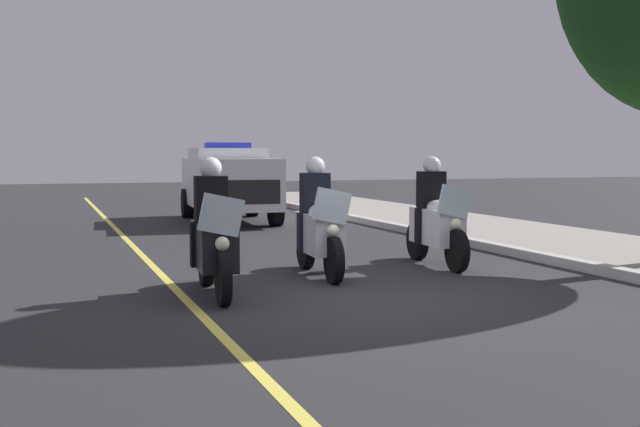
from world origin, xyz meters
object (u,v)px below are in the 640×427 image
police_motorcycle_lead_right (319,227)px  cyclist_background (257,182)px  police_suv (228,181)px  police_motorcycle_trailing (436,221)px  police_motorcycle_lead_left (213,239)px

police_motorcycle_lead_right → cyclist_background: bearing=168.6°
police_suv → cyclist_background: size_ratio=2.85×
police_motorcycle_trailing → cyclist_background: size_ratio=1.22×
police_motorcycle_trailing → police_suv: (-8.98, -1.27, 0.37)m
police_motorcycle_trailing → cyclist_background: bearing=176.7°
police_motorcycle_lead_left → police_motorcycle_lead_right: size_ratio=1.00×
police_motorcycle_trailing → cyclist_background: 13.85m
police_motorcycle_lead_right → police_motorcycle_trailing: bearing=99.4°
police_motorcycle_trailing → police_suv: 9.07m
police_motorcycle_lead_left → police_suv: bearing=166.1°
police_motorcycle_lead_left → cyclist_background: 15.89m
police_motorcycle_lead_left → cyclist_background: police_motorcycle_lead_left is taller
police_motorcycle_lead_left → cyclist_background: (-15.20, 4.62, 0.14)m
police_motorcycle_lead_right → police_motorcycle_lead_left: bearing=-59.7°
cyclist_background → police_motorcycle_lead_left: bearing=-16.9°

